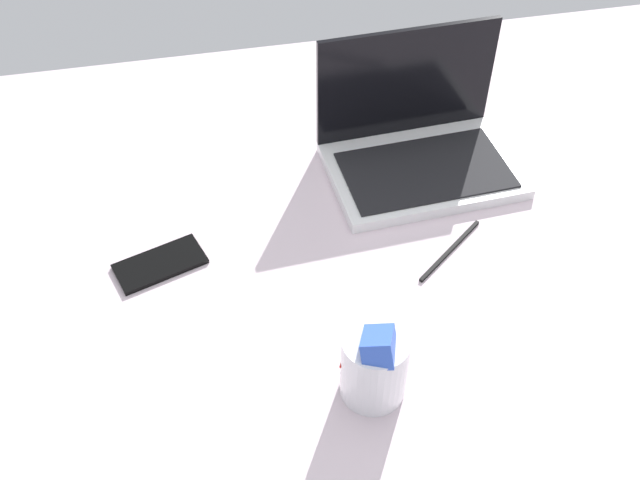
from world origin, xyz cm
name	(u,v)px	position (x,y,z in cm)	size (l,w,h in cm)	color
bed_mattress	(446,294)	(0.00, 0.00, 9.00)	(180.00, 140.00, 18.00)	silver
laptop	(418,145)	(1.14, 24.09, 22.41)	(34.17, 24.71, 23.00)	silver
snack_cup	(374,364)	(-19.17, -21.01, 23.92)	(9.24, 9.78, 14.25)	silver
cell_phone	(160,264)	(-46.19, 8.27, 18.40)	(6.80, 14.00, 0.80)	black
charger_cable	(449,251)	(-0.25, 1.53, 18.30)	(17.00, 0.60, 0.60)	black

